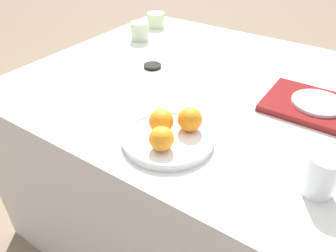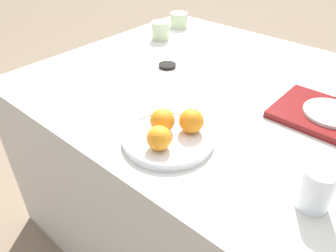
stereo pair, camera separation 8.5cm
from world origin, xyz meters
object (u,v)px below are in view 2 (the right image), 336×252
object	(u,v)px
orange_1	(162,121)
orange_2	(159,138)
cup_1	(161,30)
cup_0	(179,20)
orange_0	(191,121)
water_glass	(316,189)
serving_tray	(330,117)
fruit_platter	(168,138)
soy_dish	(167,66)
side_plate	(331,113)

from	to	relation	value
orange_1	orange_2	xyz separation A→B (m)	(0.04, -0.06, -0.00)
orange_1	cup_1	size ratio (longest dim) A/B	0.82
orange_2	cup_0	world-z (taller)	orange_2
orange_0	water_glass	bearing A→B (deg)	-4.64
serving_tray	cup_1	world-z (taller)	cup_1
fruit_platter	orange_2	distance (m)	0.06
orange_0	soy_dish	distance (m)	0.45
cup_0	cup_1	world-z (taller)	cup_1
orange_2	water_glass	size ratio (longest dim) A/B	0.64
cup_1	soy_dish	world-z (taller)	cup_1
fruit_platter	serving_tray	size ratio (longest dim) A/B	0.81
orange_1	serving_tray	distance (m)	0.49
water_glass	side_plate	bearing A→B (deg)	103.33
orange_1	side_plate	size ratio (longest dim) A/B	0.43
orange_1	water_glass	bearing A→B (deg)	3.16
orange_2	side_plate	world-z (taller)	orange_2
orange_1	cup_0	world-z (taller)	orange_1
water_glass	soy_dish	world-z (taller)	water_glass
orange_0	soy_dish	xyz separation A→B (m)	(-0.34, 0.29, -0.04)
serving_tray	orange_2	bearing A→B (deg)	-121.98
fruit_platter	soy_dish	size ratio (longest dim) A/B	3.67
orange_1	serving_tray	bearing A→B (deg)	49.96
orange_2	soy_dish	world-z (taller)	orange_2
orange_0	serving_tray	bearing A→B (deg)	51.73
orange_1	cup_1	distance (m)	0.74
cup_0	fruit_platter	bearing A→B (deg)	-52.18
water_glass	cup_1	xyz separation A→B (m)	(-0.90, 0.53, -0.01)
fruit_platter	cup_0	world-z (taller)	cup_0
orange_0	orange_1	world-z (taller)	same
fruit_platter	side_plate	distance (m)	0.48
serving_tray	water_glass	bearing A→B (deg)	-76.67
orange_1	water_glass	distance (m)	0.40
orange_1	cup_1	bearing A→B (deg)	132.57
orange_1	soy_dish	bearing A→B (deg)	129.53
side_plate	soy_dish	world-z (taller)	side_plate
orange_0	side_plate	size ratio (longest dim) A/B	0.42
orange_2	orange_1	bearing A→B (deg)	125.72
cup_0	orange_1	bearing A→B (deg)	-53.21
orange_2	fruit_platter	bearing A→B (deg)	106.63
side_plate	cup_0	bearing A→B (deg)	157.57
orange_0	orange_1	size ratio (longest dim) A/B	1.00
fruit_platter	orange_1	bearing A→B (deg)	161.17
water_glass	soy_dish	bearing A→B (deg)	155.02
orange_2	cup_0	size ratio (longest dim) A/B	0.73
side_plate	soy_dish	size ratio (longest dim) A/B	2.33
orange_0	water_glass	xyz separation A→B (m)	(0.34, -0.03, 0.00)
orange_2	soy_dish	xyz separation A→B (m)	(-0.32, 0.40, -0.04)
fruit_platter	orange_0	size ratio (longest dim) A/B	3.71
water_glass	serving_tray	xyz separation A→B (m)	(-0.08, 0.36, -0.04)
orange_1	cup_1	world-z (taller)	orange_1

